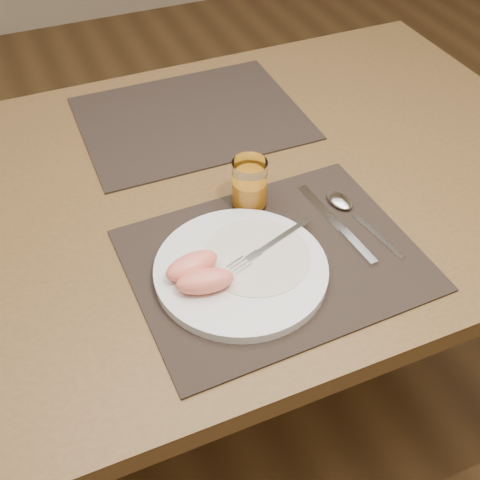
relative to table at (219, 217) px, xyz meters
name	(u,v)px	position (x,y,z in m)	size (l,w,h in m)	color
ground	(225,400)	(0.00, 0.00, -0.67)	(5.00, 5.00, 0.00)	brown
table	(219,217)	(0.00, 0.00, 0.00)	(1.40, 0.90, 0.75)	brown
placemat_near	(274,260)	(0.01, -0.22, 0.09)	(0.45, 0.35, 0.00)	#2C221B
placemat_far	(191,118)	(0.03, 0.22, 0.09)	(0.45, 0.35, 0.00)	#2C221B
plate	(241,270)	(-0.05, -0.23, 0.10)	(0.27, 0.27, 0.02)	white
plate_dressing	(256,256)	(-0.02, -0.22, 0.10)	(0.17, 0.17, 0.00)	white
fork	(265,249)	(0.00, -0.21, 0.11)	(0.17, 0.07, 0.00)	silver
knife	(342,229)	(0.14, -0.20, 0.09)	(0.03, 0.22, 0.01)	silver
spoon	(345,205)	(0.18, -0.16, 0.09)	(0.05, 0.19, 0.01)	silver
juice_glass	(250,186)	(0.03, -0.08, 0.13)	(0.06, 0.06, 0.09)	white
grapefruit_wedges	(198,273)	(-0.12, -0.23, 0.12)	(0.10, 0.09, 0.03)	#FF8368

